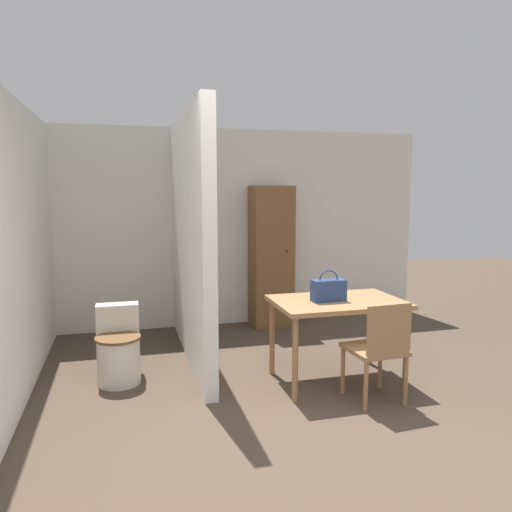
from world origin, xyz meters
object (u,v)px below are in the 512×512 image
at_px(dining_table, 337,309).
at_px(handbag, 329,290).
at_px(toilet, 118,350).
at_px(wooden_chair, 379,347).
at_px(wooden_cabinet, 271,257).

bearing_deg(dining_table, handbag, -167.39).
xyz_separation_m(dining_table, toilet, (-1.92, 0.52, -0.38)).
xyz_separation_m(wooden_chair, toilet, (-2.06, 1.04, -0.18)).
height_order(wooden_chair, toilet, wooden_chair).
relative_size(dining_table, toilet, 1.70).
bearing_deg(handbag, wooden_cabinet, 88.02).
bearing_deg(toilet, handbag, -16.41).
bearing_deg(dining_table, wooden_chair, -75.00).
bearing_deg(wooden_chair, handbag, 111.60).
bearing_deg(dining_table, toilet, 165.01).
bearing_deg(dining_table, wooden_cabinet, 90.88).
height_order(toilet, handbag, handbag).
relative_size(dining_table, handbag, 3.79).
distance_m(toilet, handbag, 1.99).
bearing_deg(wooden_chair, toilet, 149.35).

